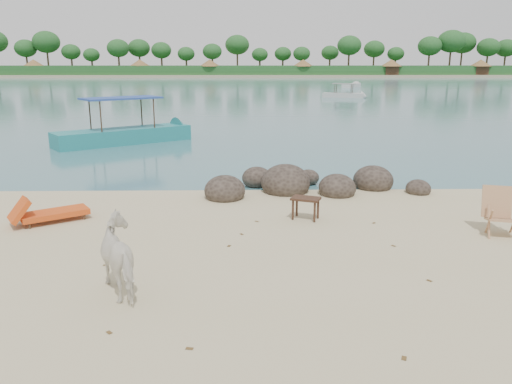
# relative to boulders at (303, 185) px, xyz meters

# --- Properties ---
(water) EXTENTS (400.00, 400.00, 0.00)m
(water) POSITION_rel_boulders_xyz_m (-1.28, 84.09, -0.20)
(water) COLOR #3D6D7A
(water) RESTS_ON ground
(far_shore) EXTENTS (420.00, 90.00, 1.40)m
(far_shore) POSITION_rel_boulders_xyz_m (-1.28, 164.09, -0.20)
(far_shore) COLOR tan
(far_shore) RESTS_ON ground
(far_scenery) EXTENTS (420.00, 18.00, 9.50)m
(far_scenery) POSITION_rel_boulders_xyz_m (-1.25, 130.79, 2.94)
(far_scenery) COLOR #1E4C1E
(far_scenery) RESTS_ON ground
(boulders) EXTENTS (6.30, 2.87, 1.04)m
(boulders) POSITION_rel_boulders_xyz_m (0.00, 0.00, 0.00)
(boulders) COLOR #2B221C
(boulders) RESTS_ON ground
(cow) EXTENTS (1.29, 1.52, 1.18)m
(cow) POSITION_rel_boulders_xyz_m (-3.55, -6.41, 0.39)
(cow) COLOR white
(cow) RESTS_ON ground
(side_table) EXTENTS (0.75, 0.63, 0.52)m
(side_table) POSITION_rel_boulders_xyz_m (-0.26, -2.70, 0.06)
(side_table) COLOR black
(side_table) RESTS_ON ground
(lounge_chair) EXTENTS (1.88, 1.53, 0.55)m
(lounge_chair) POSITION_rel_boulders_xyz_m (-6.03, -2.74, 0.07)
(lounge_chair) COLOR red
(lounge_chair) RESTS_ON ground
(deck_chair) EXTENTS (0.81, 0.85, 1.00)m
(deck_chair) POSITION_rel_boulders_xyz_m (3.72, -3.93, 0.30)
(deck_chair) COLOR tan
(deck_chair) RESTS_ON ground
(boat_near) EXTENTS (6.63, 5.42, 3.42)m
(boat_near) POSITION_rel_boulders_xyz_m (-7.31, 9.38, 1.51)
(boat_near) COLOR teal
(boat_near) RESTS_ON water
(boat_mid) EXTENTS (5.09, 2.91, 2.46)m
(boat_mid) POSITION_rel_boulders_xyz_m (9.08, 41.60, 1.03)
(boat_mid) COLOR #B6B6B1
(boat_mid) RESTS_ON water
(boat_far) EXTENTS (4.29, 6.06, 0.72)m
(boat_far) POSITION_rel_boulders_xyz_m (14.90, 65.61, 0.16)
(boat_far) COLOR silver
(boat_far) RESTS_ON water
(dead_leaves) EXTENTS (5.71, 5.66, 0.00)m
(dead_leaves) POSITION_rel_boulders_xyz_m (-1.08, -5.43, -0.20)
(dead_leaves) COLOR brown
(dead_leaves) RESTS_ON ground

